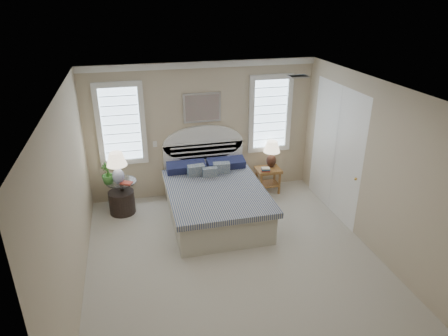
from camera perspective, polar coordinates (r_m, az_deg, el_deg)
floor at (r=6.42m, az=1.53°, el=-13.23°), size 4.50×5.00×0.01m
ceiling at (r=5.25m, az=1.85°, el=10.97°), size 4.50×5.00×0.01m
wall_back at (r=7.97m, az=-3.11°, el=5.40°), size 4.50×0.02×2.70m
wall_left at (r=5.60m, az=-21.18°, el=-4.63°), size 0.02×5.00×2.70m
wall_right at (r=6.62m, az=20.80°, el=-0.15°), size 0.02×5.00×2.70m
crown_molding at (r=7.62m, az=-3.27°, el=14.55°), size 4.50×0.08×0.12m
hvac_vent at (r=6.39m, az=10.54°, el=12.76°), size 0.30×0.20×0.02m
switch_plate at (r=7.91m, az=-9.84°, el=3.40°), size 0.08×0.01×0.12m
window_left at (r=7.75m, az=-14.51°, el=6.07°), size 0.90×0.06×1.60m
window_right at (r=8.23m, az=6.57°, el=7.72°), size 0.90×0.06×1.60m
painting at (r=7.79m, az=-3.13°, el=8.59°), size 0.74×0.04×0.58m
closet_door at (r=7.60m, az=15.63°, el=2.39°), size 0.02×1.80×2.40m
bed at (r=7.41m, az=-1.41°, el=-4.20°), size 1.72×2.28×1.47m
side_table_left at (r=7.80m, az=-14.31°, el=-3.44°), size 0.56×0.56×0.63m
nightstand_right at (r=8.33m, az=6.31°, el=-0.99°), size 0.50×0.40×0.53m
floor_pot at (r=7.83m, az=-14.36°, el=-4.74°), size 0.61×0.61×0.44m
lamp_left at (r=7.50m, az=-15.06°, el=0.51°), size 0.48×0.48×0.60m
lamp_right at (r=8.27m, az=6.83°, el=2.43°), size 0.46×0.46×0.56m
potted_plant at (r=7.59m, az=-16.29°, el=-0.73°), size 0.30×0.30×0.41m
books_left at (r=7.57m, az=-13.76°, el=-2.10°), size 0.24×0.21×0.03m
books_right at (r=8.14m, az=5.97°, el=-0.21°), size 0.20×0.16×0.07m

